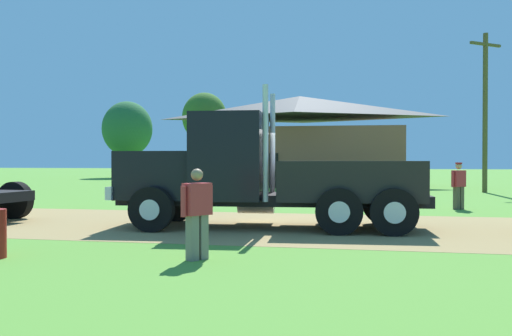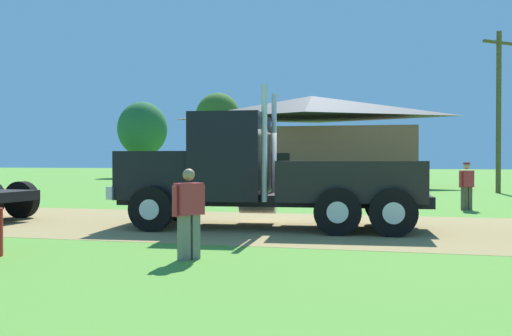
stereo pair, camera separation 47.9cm
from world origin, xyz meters
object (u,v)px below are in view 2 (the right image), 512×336
truck_foreground_white (262,176)px  utility_pole_near (499,107)px  shed_building (312,142)px  visitor_walking_mid (189,210)px  visitor_far_side (467,184)px

truck_foreground_white → utility_pole_near: size_ratio=0.94×
shed_building → utility_pole_near: (10.78, -5.71, 1.60)m
visitor_walking_mid → visitor_far_side: (6.10, 11.25, 0.04)m
shed_building → visitor_far_side: bearing=-65.3°
truck_foreground_white → visitor_far_side: (5.86, 6.51, -0.42)m
visitor_walking_mid → visitor_far_side: size_ratio=0.96×
visitor_walking_mid → shed_building: size_ratio=0.11×
visitor_far_side → utility_pole_near: (3.07, 11.04, 3.65)m
truck_foreground_white → shed_building: (-1.84, 23.26, 1.63)m
visitor_walking_mid → visitor_far_side: bearing=61.5°
shed_building → utility_pole_near: utility_pole_near is taller
truck_foreground_white → visitor_walking_mid: bearing=-93.0°
utility_pole_near → truck_foreground_white: bearing=-117.0°
visitor_far_side → shed_building: (-7.70, 16.75, 2.05)m
truck_foreground_white → shed_building: 23.39m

